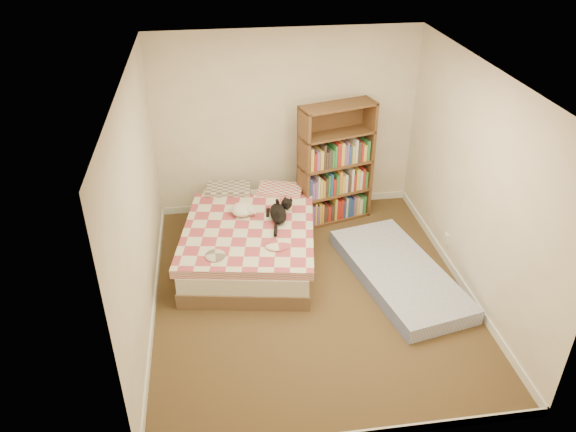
{
  "coord_description": "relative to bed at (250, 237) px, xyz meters",
  "views": [
    {
      "loc": [
        -0.96,
        -4.95,
        4.03
      ],
      "look_at": [
        -0.22,
        0.3,
        0.85
      ],
      "focal_mm": 35.0,
      "sensor_mm": 36.0,
      "label": 1
    }
  ],
  "objects": [
    {
      "name": "bookshelf",
      "position": [
        1.22,
        0.76,
        0.34
      ],
      "size": [
        1.07,
        0.59,
        1.64
      ],
      "rotation": [
        0.0,
        0.0,
        0.28
      ],
      "color": "#4E2A1A",
      "rests_on": "room"
    },
    {
      "name": "room",
      "position": [
        0.62,
        -0.84,
        0.94
      ],
      "size": [
        3.51,
        4.01,
        2.51
      ],
      "color": "#4B3A20",
      "rests_on": "ground"
    },
    {
      "name": "floor_mattress",
      "position": [
        1.68,
        -0.76,
        -0.16
      ],
      "size": [
        1.28,
        2.12,
        0.18
      ],
      "primitive_type": "cube",
      "rotation": [
        0.0,
        0.0,
        0.21
      ],
      "color": "#6F7DB9",
      "rests_on": "room"
    },
    {
      "name": "bed",
      "position": [
        0.0,
        0.0,
        0.0
      ],
      "size": [
        1.79,
        2.29,
        0.56
      ],
      "rotation": [
        0.0,
        0.0,
        -0.17
      ],
      "color": "brown",
      "rests_on": "room"
    },
    {
      "name": "black_cat",
      "position": [
        0.36,
        0.03,
        0.32
      ],
      "size": [
        0.41,
        0.74,
        0.17
      ],
      "rotation": [
        0.0,
        0.0,
        -0.59
      ],
      "color": "black",
      "rests_on": "bed"
    },
    {
      "name": "white_dog",
      "position": [
        -0.07,
        0.14,
        0.32
      ],
      "size": [
        0.32,
        0.34,
        0.14
      ],
      "rotation": [
        0.0,
        0.0,
        0.24
      ],
      "color": "white",
      "rests_on": "bed"
    }
  ]
}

